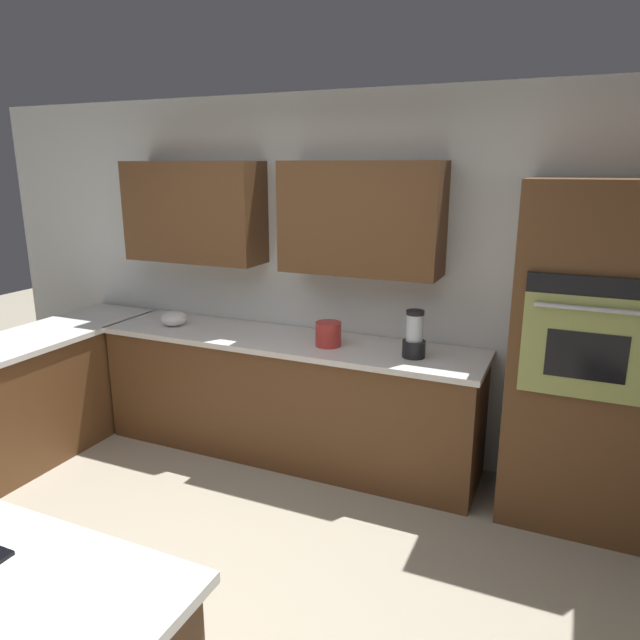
% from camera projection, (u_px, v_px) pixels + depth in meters
% --- Properties ---
extents(ground_plane, '(14.00, 14.00, 0.00)m').
position_uv_depth(ground_plane, '(146.00, 608.00, 2.86)').
color(ground_plane, '#9E937F').
extents(wall_back, '(6.00, 0.44, 2.60)m').
position_uv_depth(wall_back, '(308.00, 260.00, 4.33)').
color(wall_back, silver).
rests_on(wall_back, ground).
extents(lower_cabinets_back, '(2.80, 0.60, 0.86)m').
position_uv_depth(lower_cabinets_back, '(287.00, 399.00, 4.31)').
color(lower_cabinets_back, brown).
rests_on(lower_cabinets_back, ground).
extents(countertop_back, '(2.84, 0.64, 0.04)m').
position_uv_depth(countertop_back, '(286.00, 341.00, 4.20)').
color(countertop_back, silver).
rests_on(countertop_back, lower_cabinets_back).
extents(wall_oven, '(0.80, 0.66, 2.03)m').
position_uv_depth(wall_oven, '(584.00, 358.00, 3.39)').
color(wall_oven, brown).
rests_on(wall_oven, ground).
extents(blender, '(0.15, 0.15, 0.31)m').
position_uv_depth(blender, '(414.00, 337.00, 3.75)').
color(blender, black).
rests_on(blender, countertop_back).
extents(mixing_bowl, '(0.20, 0.20, 0.11)m').
position_uv_depth(mixing_bowl, '(174.00, 318.00, 4.51)').
color(mixing_bowl, white).
rests_on(mixing_bowl, countertop_back).
extents(kettle, '(0.18, 0.18, 0.17)m').
position_uv_depth(kettle, '(328.00, 334.00, 4.00)').
color(kettle, red).
rests_on(kettle, countertop_back).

